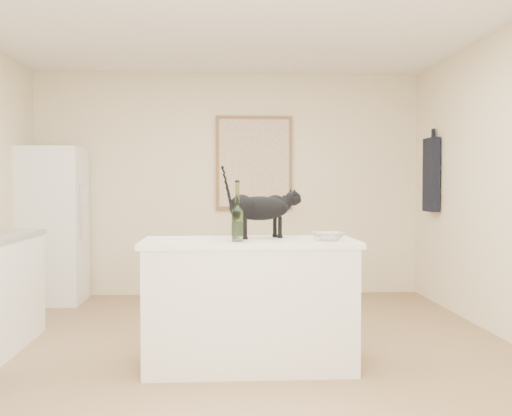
# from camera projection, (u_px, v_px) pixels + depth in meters

# --- Properties ---
(floor) EXTENTS (5.50, 5.50, 0.00)m
(floor) POSITION_uv_depth(u_px,v_px,m) (235.00, 359.00, 4.54)
(floor) COLOR #926F4E
(floor) RESTS_ON ground
(ceiling) EXTENTS (5.50, 5.50, 0.00)m
(ceiling) POSITION_uv_depth(u_px,v_px,m) (234.00, 3.00, 4.45)
(ceiling) COLOR white
(ceiling) RESTS_ON ground
(wall_back) EXTENTS (4.50, 0.00, 4.50)m
(wall_back) POSITION_uv_depth(u_px,v_px,m) (229.00, 184.00, 7.24)
(wall_back) COLOR beige
(wall_back) RESTS_ON ground
(wall_front) EXTENTS (4.50, 0.00, 4.50)m
(wall_front) POSITION_uv_depth(u_px,v_px,m) (258.00, 177.00, 1.75)
(wall_front) COLOR beige
(wall_front) RESTS_ON ground
(island_base) EXTENTS (1.44, 0.67, 0.86)m
(island_base) POSITION_uv_depth(u_px,v_px,m) (249.00, 306.00, 4.33)
(island_base) COLOR white
(island_base) RESTS_ON floor
(island_top) EXTENTS (1.50, 0.70, 0.04)m
(island_top) POSITION_uv_depth(u_px,v_px,m) (249.00, 242.00, 4.32)
(island_top) COLOR white
(island_top) RESTS_ON island_base
(fridge) EXTENTS (0.68, 0.68, 1.70)m
(fridge) POSITION_uv_depth(u_px,v_px,m) (52.00, 225.00, 6.74)
(fridge) COLOR white
(fridge) RESTS_ON floor
(artwork_frame) EXTENTS (0.90, 0.03, 1.10)m
(artwork_frame) POSITION_uv_depth(u_px,v_px,m) (254.00, 163.00, 7.22)
(artwork_frame) COLOR brown
(artwork_frame) RESTS_ON wall_back
(artwork_canvas) EXTENTS (0.82, 0.00, 1.02)m
(artwork_canvas) POSITION_uv_depth(u_px,v_px,m) (254.00, 163.00, 7.20)
(artwork_canvas) COLOR beige
(artwork_canvas) RESTS_ON wall_back
(hanging_garment) EXTENTS (0.08, 0.34, 0.80)m
(hanging_garment) POSITION_uv_depth(u_px,v_px,m) (431.00, 175.00, 6.67)
(hanging_garment) COLOR black
(hanging_garment) RESTS_ON wall_right
(black_cat) EXTENTS (0.57, 0.35, 0.39)m
(black_cat) POSITION_uv_depth(u_px,v_px,m) (259.00, 211.00, 4.41)
(black_cat) COLOR black
(black_cat) RESTS_ON island_top
(wine_bottle) EXTENTS (0.09, 0.09, 0.37)m
(wine_bottle) POSITION_uv_depth(u_px,v_px,m) (237.00, 215.00, 4.16)
(wine_bottle) COLOR #355E25
(wine_bottle) RESTS_ON island_top
(glass_bowl) EXTENTS (0.26, 0.26, 0.06)m
(glass_bowl) POSITION_uv_depth(u_px,v_px,m) (328.00, 237.00, 4.21)
(glass_bowl) COLOR white
(glass_bowl) RESTS_ON island_top
(fridge_paper) EXTENTS (0.04, 0.13, 0.18)m
(fridge_paper) POSITION_uv_depth(u_px,v_px,m) (84.00, 197.00, 6.80)
(fridge_paper) COLOR silver
(fridge_paper) RESTS_ON fridge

